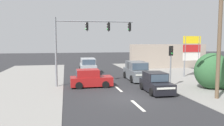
{
  "coord_description": "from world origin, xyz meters",
  "views": [
    {
      "loc": [
        -4.26,
        -14.43,
        3.84
      ],
      "look_at": [
        -0.32,
        4.0,
        2.08
      ],
      "focal_mm": 35.0,
      "sensor_mm": 36.0,
      "label": 1
    }
  ],
  "objects_px": {
    "traffic_signal_mast": "(83,37)",
    "suv_receding_far": "(88,66)",
    "utility_pole_foreground_right": "(218,24)",
    "hatchback_oncoming_mid": "(90,79)",
    "shopping_plaza_sign": "(192,50)",
    "hatchback_oncoming_near": "(156,83)",
    "pedestal_signal_right_kerb": "(171,59)",
    "suv_crossing_left": "(137,71)"
  },
  "relations": [
    {
      "from": "traffic_signal_mast",
      "to": "suv_receding_far",
      "type": "height_order",
      "value": "traffic_signal_mast"
    },
    {
      "from": "utility_pole_foreground_right",
      "to": "hatchback_oncoming_mid",
      "type": "bearing_deg",
      "value": 143.53
    },
    {
      "from": "shopping_plaza_sign",
      "to": "hatchback_oncoming_near",
      "type": "bearing_deg",
      "value": -137.31
    },
    {
      "from": "hatchback_oncoming_mid",
      "to": "suv_receding_far",
      "type": "distance_m",
      "value": 8.65
    },
    {
      "from": "utility_pole_foreground_right",
      "to": "pedestal_signal_right_kerb",
      "type": "xyz_separation_m",
      "value": [
        -1.13,
        4.35,
        -2.66
      ]
    },
    {
      "from": "hatchback_oncoming_mid",
      "to": "utility_pole_foreground_right",
      "type": "bearing_deg",
      "value": -36.47
    },
    {
      "from": "shopping_plaza_sign",
      "to": "suv_crossing_left",
      "type": "height_order",
      "value": "shopping_plaza_sign"
    },
    {
      "from": "traffic_signal_mast",
      "to": "hatchback_oncoming_mid",
      "type": "relative_size",
      "value": 1.89
    },
    {
      "from": "traffic_signal_mast",
      "to": "hatchback_oncoming_near",
      "type": "xyz_separation_m",
      "value": [
        5.27,
        -3.69,
        -3.65
      ]
    },
    {
      "from": "utility_pole_foreground_right",
      "to": "traffic_signal_mast",
      "type": "bearing_deg",
      "value": 142.6
    },
    {
      "from": "utility_pole_foreground_right",
      "to": "shopping_plaza_sign",
      "type": "distance_m",
      "value": 10.34
    },
    {
      "from": "hatchback_oncoming_mid",
      "to": "traffic_signal_mast",
      "type": "bearing_deg",
      "value": 130.87
    },
    {
      "from": "pedestal_signal_right_kerb",
      "to": "utility_pole_foreground_right",
      "type": "bearing_deg",
      "value": -75.4
    },
    {
      "from": "pedestal_signal_right_kerb",
      "to": "hatchback_oncoming_near",
      "type": "height_order",
      "value": "pedestal_signal_right_kerb"
    },
    {
      "from": "suv_receding_far",
      "to": "hatchback_oncoming_mid",
      "type": "bearing_deg",
      "value": -94.34
    },
    {
      "from": "utility_pole_foreground_right",
      "to": "hatchback_oncoming_mid",
      "type": "distance_m",
      "value": 10.77
    },
    {
      "from": "traffic_signal_mast",
      "to": "suv_crossing_left",
      "type": "distance_m",
      "value": 6.84
    },
    {
      "from": "utility_pole_foreground_right",
      "to": "shopping_plaza_sign",
      "type": "relative_size",
      "value": 2.05
    },
    {
      "from": "utility_pole_foreground_right",
      "to": "traffic_signal_mast",
      "type": "distance_m",
      "value": 10.63
    },
    {
      "from": "traffic_signal_mast",
      "to": "suv_receding_far",
      "type": "xyz_separation_m",
      "value": [
        1.17,
        8.03,
        -3.47
      ]
    },
    {
      "from": "pedestal_signal_right_kerb",
      "to": "traffic_signal_mast",
      "type": "bearing_deg",
      "value": 163.97
    },
    {
      "from": "hatchback_oncoming_near",
      "to": "traffic_signal_mast",
      "type": "bearing_deg",
      "value": 144.97
    },
    {
      "from": "utility_pole_foreground_right",
      "to": "hatchback_oncoming_near",
      "type": "height_order",
      "value": "utility_pole_foreground_right"
    },
    {
      "from": "traffic_signal_mast",
      "to": "suv_crossing_left",
      "type": "bearing_deg",
      "value": 18.9
    },
    {
      "from": "shopping_plaza_sign",
      "to": "suv_crossing_left",
      "type": "bearing_deg",
      "value": -171.93
    },
    {
      "from": "pedestal_signal_right_kerb",
      "to": "hatchback_oncoming_mid",
      "type": "bearing_deg",
      "value": 167.5
    },
    {
      "from": "hatchback_oncoming_near",
      "to": "suv_crossing_left",
      "type": "bearing_deg",
      "value": 86.84
    },
    {
      "from": "traffic_signal_mast",
      "to": "shopping_plaza_sign",
      "type": "distance_m",
      "value": 12.79
    },
    {
      "from": "suv_crossing_left",
      "to": "suv_receding_far",
      "type": "bearing_deg",
      "value": 125.77
    },
    {
      "from": "suv_crossing_left",
      "to": "hatchback_oncoming_mid",
      "type": "bearing_deg",
      "value": -153.7
    },
    {
      "from": "pedestal_signal_right_kerb",
      "to": "shopping_plaza_sign",
      "type": "height_order",
      "value": "shopping_plaza_sign"
    },
    {
      "from": "utility_pole_foreground_right",
      "to": "hatchback_oncoming_mid",
      "type": "relative_size",
      "value": 2.59
    },
    {
      "from": "hatchback_oncoming_mid",
      "to": "pedestal_signal_right_kerb",
      "type": "bearing_deg",
      "value": -12.5
    },
    {
      "from": "shopping_plaza_sign",
      "to": "suv_receding_far",
      "type": "relative_size",
      "value": 1.0
    },
    {
      "from": "traffic_signal_mast",
      "to": "utility_pole_foreground_right",
      "type": "bearing_deg",
      "value": -37.4
    },
    {
      "from": "pedestal_signal_right_kerb",
      "to": "suv_crossing_left",
      "type": "relative_size",
      "value": 0.77
    },
    {
      "from": "suv_receding_far",
      "to": "shopping_plaza_sign",
      "type": "bearing_deg",
      "value": -24.67
    },
    {
      "from": "shopping_plaza_sign",
      "to": "hatchback_oncoming_near",
      "type": "xyz_separation_m",
      "value": [
        -7.12,
        -6.57,
        -2.28
      ]
    },
    {
      "from": "shopping_plaza_sign",
      "to": "suv_receding_far",
      "type": "xyz_separation_m",
      "value": [
        -11.22,
        5.15,
        -2.1
      ]
    },
    {
      "from": "utility_pole_foreground_right",
      "to": "suv_crossing_left",
      "type": "distance_m",
      "value": 9.77
    },
    {
      "from": "suv_crossing_left",
      "to": "hatchback_oncoming_near",
      "type": "relative_size",
      "value": 1.25
    },
    {
      "from": "pedestal_signal_right_kerb",
      "to": "hatchback_oncoming_near",
      "type": "xyz_separation_m",
      "value": [
        -2.03,
        -1.59,
        -1.71
      ]
    }
  ]
}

